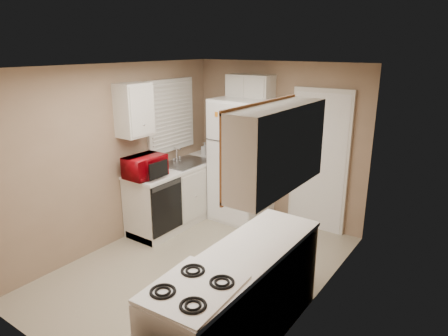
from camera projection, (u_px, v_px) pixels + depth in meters
The scene contains 18 objects.
floor at pixel (201, 267), 4.91m from camera, with size 3.80×3.80×0.00m, color beige.
ceiling at pixel (197, 66), 4.21m from camera, with size 3.80×3.80×0.00m, color white.
wall_left at pixel (117, 156), 5.33m from camera, with size 3.80×3.80×0.00m, color #997C63.
wall_right at pixel (314, 200), 3.79m from camera, with size 3.80×3.80×0.00m, color #997C63.
wall_back at pixel (277, 143), 6.05m from camera, with size 2.80×2.80×0.00m, color #997C63.
wall_front at pixel (45, 237), 3.07m from camera, with size 2.80×2.80×0.00m, color #997C63.
left_counter at pixel (180, 193), 6.09m from camera, with size 0.60×1.80×0.90m, color silver.
dishwasher at pixel (167, 208), 5.45m from camera, with size 0.03×0.58×0.72m, color black.
sink at pixel (186, 165), 6.09m from camera, with size 0.54×0.74×0.16m, color gray.
microwave at pixel (145, 167), 5.37m from camera, with size 0.30×0.53×0.36m, color #96040C.
soap_bottle at pixel (205, 149), 6.50m from camera, with size 0.09×0.09×0.21m, color white.
window_blinds at pixel (171, 115), 6.01m from camera, with size 0.10×0.98×1.08m, color silver.
upper_cabinet_left at pixel (134, 110), 5.24m from camera, with size 0.30×0.45×0.70m, color silver.
refrigerator at pixel (242, 160), 6.06m from camera, with size 0.77×0.75×1.88m, color white.
cabinet_over_fridge at pixel (250, 88), 5.91m from camera, with size 0.70×0.30×0.40m, color silver.
interior_door at pixel (319, 162), 5.68m from camera, with size 0.86×0.06×2.08m, color white.
right_counter at pixel (241, 299), 3.55m from camera, with size 0.60×2.00×0.90m, color silver.
upper_cabinet_right at pixel (278, 148), 3.31m from camera, with size 0.30×1.20×0.70m, color silver.
Camera 1 is at (2.73, -3.38, 2.61)m, focal length 32.00 mm.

